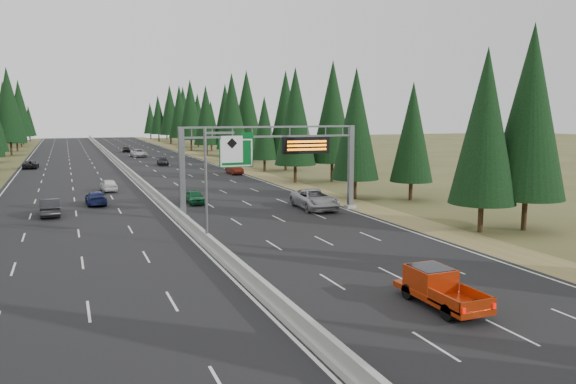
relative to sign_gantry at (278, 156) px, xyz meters
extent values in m
cube|color=black|center=(-8.92, 45.12, -5.23)|extent=(32.00, 260.00, 0.08)
cube|color=olive|center=(8.88, 45.12, -5.24)|extent=(3.60, 260.00, 0.06)
cube|color=#969691|center=(-8.92, 45.12, -5.04)|extent=(0.70, 260.00, 0.30)
cube|color=#969691|center=(-8.92, 45.12, -4.64)|extent=(0.30, 260.00, 0.60)
cube|color=slate|center=(-8.57, 0.12, -1.29)|extent=(0.45, 0.45, 7.80)
cube|color=#969691|center=(-8.57, 0.12, -5.04)|extent=(0.90, 0.90, 0.30)
cube|color=slate|center=(7.28, 0.12, -1.29)|extent=(0.45, 0.45, 7.80)
cube|color=#969691|center=(7.28, 0.12, -5.04)|extent=(0.90, 0.90, 0.30)
cube|color=slate|center=(-0.64, 0.12, 2.53)|extent=(15.85, 0.35, 0.16)
cube|color=slate|center=(-0.64, 0.12, 1.69)|extent=(15.85, 0.35, 0.16)
cube|color=#054C19|center=(-3.92, -0.13, 0.36)|extent=(3.00, 0.10, 2.50)
cube|color=silver|center=(-3.92, -0.19, 0.36)|extent=(2.85, 0.02, 2.35)
cube|color=#054C19|center=(-2.92, -0.13, 1.86)|extent=(1.10, 0.10, 0.45)
cube|color=black|center=(2.58, -0.18, 0.86)|extent=(4.50, 0.40, 1.50)
cube|color=orange|center=(2.58, -0.40, 1.21)|extent=(3.80, 0.02, 0.18)
cube|color=orange|center=(2.58, -0.40, 0.86)|extent=(3.80, 0.02, 0.18)
cube|color=orange|center=(2.58, -0.40, 0.51)|extent=(3.80, 0.02, 0.18)
cylinder|color=slate|center=(-8.92, -9.88, -1.19)|extent=(0.20, 0.20, 8.00)
cube|color=#969691|center=(-8.92, -9.88, -5.09)|extent=(0.50, 0.50, 0.20)
cube|color=slate|center=(-7.92, -9.88, 2.41)|extent=(2.00, 0.15, 0.15)
cube|color=silver|center=(-7.12, -10.00, 1.31)|extent=(1.50, 0.06, 1.80)
cylinder|color=black|center=(11.56, -12.85, -4.16)|extent=(0.40, 0.40, 2.22)
cone|color=black|center=(11.56, -12.85, 2.77)|extent=(4.99, 4.99, 11.65)
cylinder|color=black|center=(15.17, -13.53, -4.01)|extent=(0.40, 0.40, 2.51)
cone|color=black|center=(15.17, -13.53, 3.84)|extent=(5.65, 5.65, 13.19)
cylinder|color=black|center=(10.41, 5.01, -4.18)|extent=(0.40, 0.40, 2.19)
cone|color=black|center=(10.41, 5.01, 2.66)|extent=(4.92, 4.92, 11.48)
cylinder|color=black|center=(15.75, 2.70, -4.29)|extent=(0.40, 0.40, 1.96)
cone|color=black|center=(15.75, 2.70, 1.83)|extent=(4.41, 4.41, 10.28)
cylinder|color=black|center=(10.09, 20.58, -4.08)|extent=(0.40, 0.40, 2.38)
cone|color=black|center=(10.09, 20.58, 3.36)|extent=(5.35, 5.35, 12.49)
cylinder|color=black|center=(15.35, 20.50, -4.00)|extent=(0.40, 0.40, 2.54)
cone|color=black|center=(15.35, 20.50, 3.95)|extent=(5.72, 5.72, 13.35)
cylinder|color=black|center=(11.31, 36.10, -4.33)|extent=(0.40, 0.40, 1.87)
cone|color=black|center=(11.31, 36.10, 1.51)|extent=(4.21, 4.21, 9.81)
cylinder|color=black|center=(14.99, 36.46, -4.01)|extent=(0.40, 0.40, 2.51)
cone|color=black|center=(14.99, 36.46, 3.84)|extent=(5.66, 5.66, 13.20)
cylinder|color=black|center=(10.70, 51.95, -3.97)|extent=(0.40, 0.40, 2.60)
cone|color=black|center=(10.70, 51.95, 4.15)|extent=(5.85, 5.85, 13.64)
cylinder|color=black|center=(14.54, 55.39, -3.90)|extent=(0.40, 0.40, 2.73)
cone|color=black|center=(14.54, 55.39, 4.63)|extent=(6.14, 6.14, 14.33)
cylinder|color=black|center=(10.53, 71.26, -4.08)|extent=(0.40, 0.40, 2.39)
cone|color=black|center=(10.53, 71.26, 3.38)|extent=(5.37, 5.37, 12.52)
cylinder|color=black|center=(14.57, 70.58, -4.04)|extent=(0.40, 0.40, 2.45)
cone|color=black|center=(14.57, 70.58, 3.61)|extent=(5.51, 5.51, 12.86)
cylinder|color=black|center=(10.93, 88.75, -3.89)|extent=(0.40, 0.40, 2.75)
cone|color=black|center=(10.93, 88.75, 4.70)|extent=(6.19, 6.19, 14.44)
cylinder|color=black|center=(15.66, 87.68, -4.31)|extent=(0.40, 0.40, 1.92)
cone|color=black|center=(15.66, 87.68, 1.70)|extent=(4.33, 4.33, 10.09)
cylinder|color=black|center=(10.90, 102.33, -3.96)|extent=(0.40, 0.40, 2.63)
cone|color=black|center=(10.90, 102.33, 4.26)|extent=(5.91, 5.91, 13.79)
cylinder|color=black|center=(16.03, 103.91, -4.12)|extent=(0.40, 0.40, 2.31)
cone|color=black|center=(16.03, 103.91, 3.10)|extent=(5.19, 5.19, 12.11)
cylinder|color=black|center=(11.57, 120.50, -3.88)|extent=(0.40, 0.40, 2.78)
cone|color=black|center=(11.57, 120.50, 4.80)|extent=(6.25, 6.25, 14.58)
cylinder|color=black|center=(15.26, 119.60, -3.92)|extent=(0.40, 0.40, 2.71)
cone|color=black|center=(15.26, 119.60, 4.54)|extent=(6.09, 6.09, 14.21)
cylinder|color=black|center=(10.92, 138.69, -4.08)|extent=(0.40, 0.40, 2.39)
cone|color=black|center=(10.92, 138.69, 3.38)|extent=(5.37, 5.37, 12.53)
cylinder|color=black|center=(14.43, 136.60, -3.98)|extent=(0.40, 0.40, 2.58)
cone|color=black|center=(14.43, 136.60, 4.07)|extent=(5.80, 5.80, 13.53)
cylinder|color=black|center=(10.52, 154.22, -4.24)|extent=(0.40, 0.40, 2.06)
cone|color=black|center=(10.52, 154.22, 2.19)|extent=(4.63, 4.63, 10.80)
cylinder|color=black|center=(15.90, 153.00, -4.20)|extent=(0.40, 0.40, 2.13)
cone|color=black|center=(15.90, 153.00, 2.45)|extent=(4.79, 4.79, 11.18)
cylinder|color=black|center=(-28.35, 88.01, -3.76)|extent=(0.40, 0.40, 3.02)
cone|color=black|center=(-28.35, 88.01, 5.67)|extent=(6.79, 6.79, 15.84)
cylinder|color=black|center=(-28.14, 101.97, -4.27)|extent=(0.40, 0.40, 1.99)
cone|color=black|center=(-28.14, 101.97, 1.95)|extent=(4.48, 4.48, 10.46)
cylinder|color=black|center=(-28.41, 120.82, -3.83)|extent=(0.40, 0.40, 2.88)
cone|color=black|center=(-28.41, 120.82, 5.16)|extent=(6.47, 6.47, 15.11)
cylinder|color=black|center=(-28.78, 134.86, -4.06)|extent=(0.40, 0.40, 2.42)
cone|color=black|center=(-28.78, 134.86, 3.49)|extent=(5.44, 5.44, 12.69)
cylinder|color=black|center=(-33.57, 137.74, -3.79)|extent=(0.40, 0.40, 2.95)
cone|color=black|center=(-33.57, 137.74, 5.44)|extent=(6.65, 6.65, 15.51)
cylinder|color=black|center=(-28.00, 154.00, -4.35)|extent=(0.40, 0.40, 1.84)
cone|color=black|center=(-28.00, 154.00, 1.40)|extent=(4.14, 4.14, 9.66)
cylinder|color=black|center=(-33.85, 154.68, -4.07)|extent=(0.40, 0.40, 2.40)
cone|color=black|center=(-33.85, 154.68, 3.44)|extent=(5.41, 5.41, 12.61)
imported|color=#A1A1A5|center=(3.99, 0.98, -4.27)|extent=(3.42, 6.78, 1.84)
cylinder|color=black|center=(-2.53, -27.37, -4.82)|extent=(0.28, 0.74, 0.74)
cylinder|color=black|center=(-0.95, -27.37, -4.82)|extent=(0.28, 0.74, 0.74)
cylinder|color=black|center=(-2.53, -24.30, -4.82)|extent=(0.28, 0.74, 0.74)
cylinder|color=black|center=(-0.95, -24.30, -4.82)|extent=(0.28, 0.74, 0.74)
cube|color=#A4290A|center=(-1.74, -25.79, -4.68)|extent=(1.86, 5.20, 0.28)
cube|color=#A4290A|center=(-1.74, -24.95, -4.03)|extent=(1.77, 2.04, 1.02)
cube|color=black|center=(-1.74, -24.95, -3.75)|extent=(1.58, 1.77, 0.51)
cube|color=#A4290A|center=(-2.62, -27.18, -4.35)|extent=(0.09, 2.23, 0.56)
cube|color=#A4290A|center=(-0.85, -27.18, -4.35)|extent=(0.09, 2.23, 0.56)
cube|color=#A4290A|center=(-1.74, -28.30, -4.35)|extent=(1.86, 0.09, 0.56)
imported|color=#155E33|center=(-5.81, 8.26, -4.52)|extent=(1.59, 3.94, 1.34)
imported|color=#59170C|center=(5.58, 33.32, -4.44)|extent=(1.65, 4.56, 1.49)
imported|color=black|center=(-1.93, 51.76, -4.55)|extent=(2.15, 4.55, 1.28)
imported|color=silver|center=(-3.50, 72.70, -4.38)|extent=(2.92, 5.94, 1.62)
imported|color=black|center=(-4.37, 88.77, -4.52)|extent=(1.64, 3.93, 1.33)
imported|color=black|center=(-19.05, 6.21, -4.43)|extent=(1.79, 4.68, 1.52)
imported|color=navy|center=(-14.98, 11.18, -4.53)|extent=(1.96, 4.61, 1.33)
imported|color=white|center=(-13.10, 20.84, -4.48)|extent=(1.97, 4.26, 1.41)
imported|color=black|center=(-22.91, 53.69, -4.52)|extent=(2.41, 4.87, 1.33)
camera|label=1|loc=(-17.52, -46.39, 3.68)|focal=35.00mm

